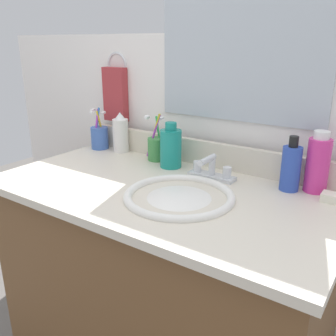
% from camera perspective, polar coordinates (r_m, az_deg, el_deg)
% --- Properties ---
extents(vanity_cabinet, '(1.04, 0.53, 0.82)m').
position_cam_1_polar(vanity_cabinet, '(1.37, -0.97, -20.15)').
color(vanity_cabinet, brown).
rests_on(vanity_cabinet, ground_plane).
extents(countertop, '(1.09, 0.57, 0.03)m').
position_cam_1_polar(countertop, '(1.15, -1.08, -3.67)').
color(countertop, beige).
rests_on(countertop, vanity_cabinet).
extents(backsplash, '(1.09, 0.02, 0.09)m').
position_cam_1_polar(backsplash, '(1.35, 5.66, 2.32)').
color(backsplash, beige).
rests_on(backsplash, countertop).
extents(back_wall, '(2.19, 0.04, 1.30)m').
position_cam_1_polar(back_wall, '(1.49, 6.54, -5.86)').
color(back_wall, white).
rests_on(back_wall, ground_plane).
extents(mirror_panel, '(0.60, 0.01, 0.56)m').
position_cam_1_polar(mirror_panel, '(1.29, 11.33, 19.52)').
color(mirror_panel, '#B2BCC6').
extents(towel_ring, '(0.10, 0.01, 0.10)m').
position_cam_1_polar(towel_ring, '(1.59, -7.88, 15.54)').
color(towel_ring, silver).
extents(hand_towel, '(0.11, 0.04, 0.22)m').
position_cam_1_polar(hand_towel, '(1.59, -8.13, 11.17)').
color(hand_towel, '#A53338').
extents(sink_basin, '(0.32, 0.32, 0.11)m').
position_cam_1_polar(sink_basin, '(1.09, 1.71, -6.03)').
color(sink_basin, white).
rests_on(sink_basin, countertop).
extents(faucet, '(0.16, 0.10, 0.08)m').
position_cam_1_polar(faucet, '(1.22, 6.66, -0.36)').
color(faucet, silver).
rests_on(faucet, countertop).
extents(bottle_soap_pink, '(0.07, 0.07, 0.19)m').
position_cam_1_polar(bottle_soap_pink, '(1.18, 22.12, 0.60)').
color(bottle_soap_pink, '#D8338C').
rests_on(bottle_soap_pink, countertop).
extents(bottle_lotion_white, '(0.06, 0.06, 0.16)m').
position_cam_1_polar(bottle_lotion_white, '(1.52, -7.33, 5.27)').
color(bottle_lotion_white, white).
rests_on(bottle_lotion_white, countertop).
extents(bottle_mouthwash_teal, '(0.08, 0.08, 0.16)m').
position_cam_1_polar(bottle_mouthwash_teal, '(1.32, 0.44, 3.17)').
color(bottle_mouthwash_teal, teal).
rests_on(bottle_mouthwash_teal, countertop).
extents(bottle_shampoo_blue, '(0.06, 0.06, 0.17)m').
position_cam_1_polar(bottle_shampoo_blue, '(1.17, 18.44, 0.08)').
color(bottle_shampoo_blue, '#2D4CB2').
rests_on(bottle_shampoo_blue, countertop).
extents(cup_blue_plastic, '(0.07, 0.08, 0.17)m').
position_cam_1_polar(cup_blue_plastic, '(1.58, -10.53, 4.74)').
color(cup_blue_plastic, '#3F66B7').
rests_on(cup_blue_plastic, countertop).
extents(cup_green, '(0.08, 0.07, 0.18)m').
position_cam_1_polar(cup_green, '(1.40, -1.77, 3.15)').
color(cup_green, '#3F8C47').
rests_on(cup_green, countertop).
extents(soap_bar, '(0.06, 0.04, 0.02)m').
position_cam_1_polar(soap_bar, '(1.14, 24.19, -4.24)').
color(soap_bar, white).
rests_on(soap_bar, countertop).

